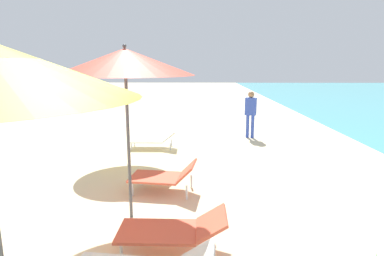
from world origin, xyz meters
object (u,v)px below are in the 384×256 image
umbrella_farthest (126,67)px  umbrella_second (125,62)px  lounger_farthest_shoreside (154,139)px  lounger_second_inland (173,229)px  person_walking_near (251,110)px  lounger_second_shoreside (165,176)px

umbrella_farthest → umbrella_second: bearing=-77.9°
umbrella_second → lounger_farthest_shoreside: umbrella_second is taller
lounger_second_inland → person_walking_near: size_ratio=0.93×
person_walking_near → umbrella_farthest: bearing=143.9°
umbrella_farthest → lounger_farthest_shoreside: umbrella_farthest is taller
lounger_second_inland → person_walking_near: 7.00m
lounger_second_shoreside → umbrella_farthest: (-1.15, 2.18, 2.04)m
lounger_second_inland → umbrella_farthest: umbrella_farthest is taller
umbrella_farthest → lounger_farthest_shoreside: size_ratio=1.91×
umbrella_second → lounger_second_shoreside: 2.45m
lounger_second_shoreside → lounger_second_inland: bearing=106.6°
umbrella_second → lounger_second_shoreside: bearing=66.8°
lounger_second_shoreside → lounger_second_inland: (0.31, -1.99, -0.02)m
lounger_second_inland → lounger_farthest_shoreside: bearing=-78.7°
lounger_farthest_shoreside → person_walking_near: (3.08, 1.37, 0.67)m
umbrella_second → person_walking_near: (2.89, 5.70, -1.54)m
lounger_second_shoreside → lounger_second_inland: size_ratio=0.92×
umbrella_second → lounger_second_shoreside: umbrella_second is taller
lounger_second_inland → person_walking_near: bearing=-106.8°
umbrella_second → umbrella_farthest: size_ratio=1.04×
lounger_second_inland → lounger_farthest_shoreside: (-0.95, 5.27, -0.04)m
umbrella_farthest → person_walking_near: bearing=34.5°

